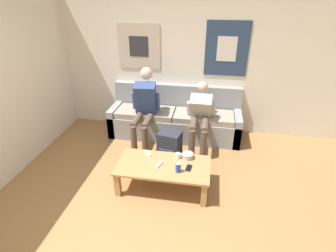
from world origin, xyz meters
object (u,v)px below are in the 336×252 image
Objects in this scene: person_seated_teen at (200,115)px; coffee_table at (163,168)px; game_controller_near_left at (148,153)px; drink_can_blue at (178,168)px; couch at (175,120)px; cell_phone at (189,168)px; person_seated_adult at (144,106)px; game_controller_near_right at (159,165)px; pillar_candle at (178,156)px; ceramic_bowl at (188,155)px; backpack at (169,146)px.

coffee_table is at bearing -109.35° from person_seated_teen.
game_controller_near_left is at bearing -125.39° from person_seated_teen.
person_seated_teen is 8.43× the size of drink_can_blue.
couch reaches higher than cell_phone.
person_seated_adult is at bearing -143.30° from couch.
couch is 1.48m from game_controller_near_right.
coffee_table is 9.46× the size of game_controller_near_left.
cell_phone is (0.12, 0.09, -0.06)m from drink_can_blue.
pillar_candle reaches higher than game_controller_near_right.
person_seated_adult is 9.92× the size of game_controller_near_left.
ceramic_bowl is at bearing 10.97° from pillar_candle.
game_controller_near_left is at bearing 131.15° from game_controller_near_right.
couch is at bearing 36.70° from person_seated_adult.
cell_phone is (0.04, -0.23, -0.04)m from ceramic_bowl.
person_seated_adult reaches higher than person_seated_teen.
backpack reaches higher than game_controller_near_left.
ceramic_bowl is (0.36, -1.25, 0.11)m from couch.
person_seated_teen is 1.13m from game_controller_near_left.
backpack is at bearing 106.80° from drink_can_blue.
cell_phone is at bearing -75.02° from couch.
couch is 5.06× the size of backpack.
ceramic_bowl is 0.23m from cell_phone.
ceramic_bowl reaches higher than coffee_table.
person_seated_adult is 8.79× the size of cell_phone.
backpack reaches higher than cell_phone.
couch is 2.18× the size of person_seated_teen.
person_seated_teen is 7.10× the size of game_controller_near_right.
couch is at bearing 90.66° from game_controller_near_right.
backpack is at bearing 117.32° from cell_phone.
couch reaches higher than ceramic_bowl.
game_controller_near_right is at bearing -111.13° from person_seated_teen.
couch is at bearing 99.81° from drink_can_blue.
game_controller_near_right is (-0.05, -0.02, 0.07)m from coffee_table.
person_seated_adult is at bearing 131.85° from ceramic_bowl.
person_seated_teen is at bearing 0.02° from person_seated_adult.
backpack is at bearing -41.31° from person_seated_adult.
person_seated_teen reaches higher than coffee_table.
pillar_candle is (0.23, -1.28, 0.11)m from couch.
cell_phone is at bearing -93.13° from person_seated_teen.
person_seated_teen is 2.32× the size of backpack.
game_controller_near_right is (-0.44, -1.14, -0.20)m from person_seated_teen.
backpack is (0.03, -0.77, -0.08)m from couch.
person_seated_teen is 1.24m from game_controller_near_right.
couch is at bearing 105.96° from ceramic_bowl.
ceramic_bowl is 0.33m from drink_can_blue.
ceramic_bowl is at bearing -55.78° from backpack.
game_controller_near_left is 0.89× the size of cell_phone.
person_seated_adult is at bearing 106.64° from game_controller_near_left.
game_controller_near_left is (-0.25, 0.21, 0.07)m from coffee_table.
coffee_table is at bearing -39.49° from game_controller_near_left.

